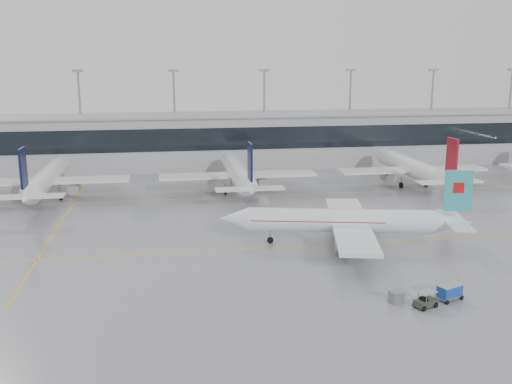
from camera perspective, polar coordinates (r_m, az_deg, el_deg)
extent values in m
plane|color=gray|center=(77.07, 1.41, -5.61)|extent=(320.00, 320.00, 0.00)
cube|color=gold|center=(77.07, 1.41, -5.61)|extent=(120.00, 0.25, 0.01)
cube|color=gold|center=(105.58, -1.54, -0.47)|extent=(120.00, 0.25, 0.01)
cube|color=gold|center=(91.74, -19.18, -3.29)|extent=(0.25, 60.00, 0.01)
cube|color=#99999D|center=(135.75, -3.34, 5.11)|extent=(180.00, 15.00, 12.00)
cube|color=black|center=(128.10, -3.00, 5.32)|extent=(180.00, 0.20, 5.00)
cube|color=gray|center=(135.04, -3.37, 7.72)|extent=(182.00, 16.00, 0.40)
cylinder|color=gray|center=(141.83, -17.10, 6.94)|extent=(0.50, 0.50, 22.00)
cube|color=gray|center=(141.19, -17.41, 11.50)|extent=(2.40, 1.00, 0.60)
cylinder|color=gray|center=(140.48, -8.12, 7.33)|extent=(0.50, 0.50, 22.00)
cube|color=gray|center=(139.84, -8.27, 11.94)|extent=(2.40, 1.00, 0.60)
cylinder|color=gray|center=(142.56, 0.83, 7.53)|extent=(0.50, 0.50, 22.00)
cube|color=gray|center=(141.93, 0.84, 12.08)|extent=(2.40, 1.00, 0.60)
cylinder|color=gray|center=(147.92, 9.33, 7.56)|extent=(0.50, 0.50, 22.00)
cube|color=gray|center=(147.31, 9.49, 11.94)|extent=(2.40, 1.00, 0.60)
cylinder|color=gray|center=(156.21, 17.08, 7.45)|extent=(0.50, 0.50, 22.00)
cube|color=gray|center=(155.64, 17.36, 11.59)|extent=(2.40, 1.00, 0.60)
cylinder|color=gray|center=(167.02, 23.94, 7.23)|extent=(0.50, 0.50, 22.00)
cylinder|color=white|center=(78.25, 8.30, -2.84)|extent=(24.77, 8.57, 3.23)
cone|color=white|center=(78.36, -2.21, -2.69)|extent=(4.61, 4.03, 3.23)
cone|color=white|center=(80.93, 19.05, -2.90)|extent=(6.17, 4.38, 3.23)
cube|color=white|center=(78.49, 9.38, -3.13)|extent=(10.74, 27.16, 0.45)
cube|color=white|center=(80.91, 19.20, -2.69)|extent=(4.99, 10.64, 0.25)
cube|color=teal|center=(80.01, 19.55, 0.12)|extent=(3.59, 1.13, 5.52)
cylinder|color=#9A9A9F|center=(74.32, 9.31, -5.26)|extent=(3.97, 2.84, 2.10)
cylinder|color=#9A9A9F|center=(83.45, 8.68, -3.20)|extent=(3.97, 2.84, 2.10)
cylinder|color=gray|center=(78.67, 1.44, -4.36)|extent=(0.20, 0.20, 1.36)
cylinder|color=black|center=(78.88, 1.44, -4.83)|extent=(0.94, 0.49, 0.90)
cylinder|color=gray|center=(76.65, 10.27, -4.97)|extent=(0.24, 0.24, 1.36)
cylinder|color=black|center=(76.86, 10.25, -5.45)|extent=(1.17, 0.68, 1.10)
cylinder|color=gray|center=(81.59, 9.86, -3.84)|extent=(0.24, 0.24, 1.36)
cylinder|color=black|center=(81.78, 9.84, -4.30)|extent=(1.17, 0.68, 1.10)
cube|color=#B70F0F|center=(79.91, 19.58, 0.43)|extent=(1.46, 0.75, 1.40)
cube|color=#B70F0F|center=(78.00, 6.11, -2.67)|extent=(18.28, 7.14, 0.12)
cylinder|color=white|center=(110.94, -20.14, 1.40)|extent=(3.59, 27.36, 3.59)
cone|color=white|center=(126.11, -18.83, 2.82)|extent=(3.59, 4.00, 3.59)
cone|color=white|center=(95.18, -21.96, -0.58)|extent=(3.59, 5.60, 3.59)
cube|color=white|center=(109.58, -20.27, 1.04)|extent=(29.64, 5.00, 0.45)
cube|color=white|center=(94.93, -22.00, -0.43)|extent=(11.40, 2.80, 0.25)
cube|color=black|center=(93.86, -22.26, 2.25)|extent=(0.35, 3.60, 6.12)
cylinder|color=#9A9A9F|center=(111.40, -22.58, 0.24)|extent=(2.10, 3.60, 2.10)
cylinder|color=#9A9A9F|center=(109.52, -17.70, 0.42)|extent=(2.10, 3.60, 2.10)
cylinder|color=gray|center=(121.73, -19.12, 1.21)|extent=(0.20, 0.20, 1.56)
cylinder|color=black|center=(121.88, -19.10, 0.85)|extent=(0.30, 0.90, 0.90)
cylinder|color=gray|center=(109.58, -21.61, -0.18)|extent=(0.24, 0.24, 1.56)
cylinder|color=black|center=(109.75, -21.58, -0.58)|extent=(0.45, 1.10, 1.10)
cylinder|color=gray|center=(108.55, -18.93, -0.09)|extent=(0.24, 0.24, 1.56)
cylinder|color=black|center=(108.72, -18.90, -0.49)|extent=(0.45, 1.10, 1.10)
cylinder|color=white|center=(109.63, -1.89, 2.06)|extent=(3.59, 27.36, 3.59)
cone|color=white|center=(124.95, -2.80, 3.41)|extent=(3.59, 4.00, 3.59)
cone|color=white|center=(93.65, -0.63, 0.17)|extent=(3.59, 5.60, 3.59)
cube|color=white|center=(108.25, -1.79, 1.71)|extent=(29.64, 5.00, 0.45)
cube|color=white|center=(93.39, -0.61, 0.32)|extent=(11.40, 2.80, 0.25)
cube|color=black|center=(92.30, -0.60, 3.06)|extent=(0.35, 3.60, 6.12)
cylinder|color=#9A9A9F|center=(108.55, -4.33, 0.90)|extent=(2.10, 3.60, 2.10)
cylinder|color=#9A9A9F|center=(109.73, 0.67, 1.07)|extent=(2.10, 3.60, 2.10)
cylinder|color=gray|center=(120.53, -2.52, 1.81)|extent=(0.20, 0.20, 1.56)
cylinder|color=black|center=(120.68, -2.52, 1.45)|extent=(0.30, 0.90, 0.90)
cylinder|color=gray|center=(107.41, -3.09, 0.47)|extent=(0.24, 0.24, 1.56)
cylinder|color=black|center=(107.58, -3.09, 0.07)|extent=(0.45, 1.10, 1.10)
cylinder|color=gray|center=(108.06, -0.35, 0.57)|extent=(0.24, 0.24, 1.56)
cylinder|color=black|center=(108.23, -0.35, 0.17)|extent=(0.45, 1.10, 1.10)
cylinder|color=white|center=(119.07, 15.08, 2.50)|extent=(3.59, 27.36, 3.59)
cone|color=white|center=(133.32, 12.36, 3.73)|extent=(3.59, 4.00, 3.59)
cone|color=white|center=(104.55, 18.71, 0.83)|extent=(3.59, 5.60, 3.59)
cube|color=white|center=(117.80, 15.36, 2.17)|extent=(29.64, 5.00, 0.45)
cube|color=white|center=(104.31, 18.77, 0.97)|extent=(11.40, 2.80, 0.25)
cube|color=maroon|center=(103.34, 19.01, 3.42)|extent=(0.35, 3.60, 6.12)
cylinder|color=#9A9A9F|center=(116.65, 13.06, 1.45)|extent=(2.10, 3.60, 2.10)
cylinder|color=#9A9A9F|center=(120.57, 17.30, 1.56)|extent=(2.10, 3.60, 2.10)
cylinder|color=gray|center=(129.18, 13.10, 2.24)|extent=(0.20, 0.20, 1.56)
cylinder|color=black|center=(129.32, 13.08, 1.91)|extent=(0.30, 0.90, 0.90)
cylinder|color=gray|center=(116.25, 14.33, 1.05)|extent=(0.24, 0.24, 1.56)
cylinder|color=black|center=(116.41, 14.31, 0.68)|extent=(0.45, 1.10, 1.10)
cylinder|color=gray|center=(118.40, 16.64, 1.12)|extent=(0.24, 0.24, 1.56)
cylinder|color=black|center=(118.55, 16.62, 0.75)|extent=(0.45, 1.10, 1.10)
cube|color=#30332C|center=(61.69, 16.58, -10.54)|extent=(2.60, 2.02, 0.67)
cube|color=gray|center=(61.40, 16.77, -9.54)|extent=(2.16, 1.84, 0.06)
cube|color=black|center=(61.33, 16.42, -10.24)|extent=(0.73, 0.89, 0.38)
cylinder|color=gray|center=(62.92, 17.65, -10.19)|extent=(1.09, 0.51, 0.08)
cylinder|color=gray|center=(60.78, 16.68, -10.23)|extent=(0.08, 0.08, 0.86)
cylinder|color=gray|center=(61.42, 15.94, -9.93)|extent=(0.08, 0.08, 0.86)
cylinder|color=gray|center=(61.73, 17.53, -9.92)|extent=(0.08, 0.08, 0.86)
cylinder|color=gray|center=(62.36, 16.80, -9.63)|extent=(0.08, 0.08, 0.86)
cylinder|color=black|center=(60.82, 16.44, -11.13)|extent=(0.60, 0.40, 0.57)
cylinder|color=black|center=(61.57, 15.58, -10.77)|extent=(0.60, 0.40, 0.57)
cylinder|color=black|center=(62.02, 17.54, -10.72)|extent=(0.60, 0.40, 0.57)
cylinder|color=black|center=(62.76, 16.67, -10.37)|extent=(0.60, 0.40, 0.57)
cube|color=gray|center=(64.29, 18.76, -9.82)|extent=(3.13, 2.37, 0.17)
cube|color=#1440A6|center=(64.05, 18.81, -9.28)|extent=(2.92, 2.21, 1.12)
cube|color=gray|center=(63.83, 18.85, -8.78)|extent=(3.17, 2.45, 0.09)
cylinder|color=black|center=(63.15, 18.57, -10.42)|extent=(0.50, 0.33, 0.47)
cylinder|color=black|center=(63.97, 17.61, -10.04)|extent=(0.50, 0.33, 0.47)
cylinder|color=black|center=(64.78, 19.88, -9.91)|extent=(0.50, 0.33, 0.47)
cylinder|color=black|center=(65.58, 18.92, -9.55)|extent=(0.50, 0.33, 0.47)
cube|color=slate|center=(61.93, 13.83, -10.18)|extent=(1.47, 1.40, 1.24)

